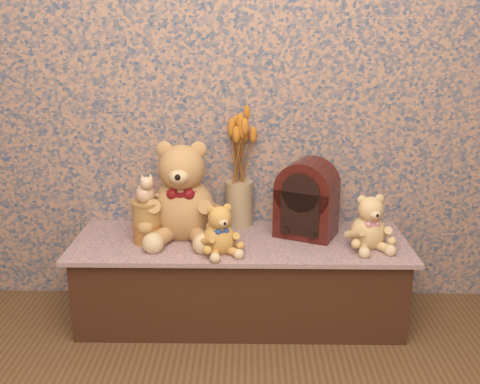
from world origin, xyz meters
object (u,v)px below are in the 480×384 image
(cathedral_radio, at_px, (307,198))
(ceramic_vase, at_px, (239,203))
(teddy_medium, at_px, (219,227))
(biscuit_tin_lower, at_px, (147,232))
(teddy_small, at_px, (369,219))
(cat_figurine, at_px, (145,187))
(teddy_large, at_px, (183,186))

(cathedral_radio, distance_m, ceramic_vase, 0.34)
(teddy_medium, relative_size, biscuit_tin_lower, 1.83)
(teddy_small, height_order, cat_figurine, cat_figurine)
(teddy_small, bearing_deg, teddy_medium, 173.42)
(teddy_large, relative_size, biscuit_tin_lower, 3.79)
(teddy_large, xyz_separation_m, biscuit_tin_lower, (-0.15, -0.08, -0.19))
(cat_figurine, bearing_deg, teddy_medium, -43.56)
(teddy_small, distance_m, cat_figurine, 0.97)
(ceramic_vase, bearing_deg, teddy_small, -25.63)
(teddy_medium, xyz_separation_m, teddy_small, (0.64, 0.07, 0.01))
(biscuit_tin_lower, bearing_deg, cathedral_radio, 7.66)
(ceramic_vase, height_order, cat_figurine, cat_figurine)
(teddy_large, distance_m, cat_figurine, 0.17)
(cat_figurine, bearing_deg, teddy_large, 2.79)
(teddy_large, xyz_separation_m, cathedral_radio, (0.55, 0.01, -0.06))
(cathedral_radio, bearing_deg, cat_figurine, -148.38)
(teddy_large, bearing_deg, cat_figurine, -151.03)
(teddy_small, height_order, ceramic_vase, teddy_small)
(teddy_medium, bearing_deg, teddy_small, -16.74)
(teddy_medium, distance_m, teddy_small, 0.64)
(cathedral_radio, relative_size, biscuit_tin_lower, 2.84)
(biscuit_tin_lower, bearing_deg, teddy_large, 27.76)
(ceramic_vase, xyz_separation_m, biscuit_tin_lower, (-0.40, -0.23, -0.06))
(teddy_large, xyz_separation_m, ceramic_vase, (0.25, 0.14, -0.13))
(cathedral_radio, distance_m, cat_figurine, 0.72)
(teddy_medium, distance_m, ceramic_vase, 0.34)
(teddy_small, xyz_separation_m, biscuit_tin_lower, (-0.96, 0.04, -0.08))
(cat_figurine, bearing_deg, teddy_small, -27.48)
(biscuit_tin_lower, relative_size, cat_figurine, 0.93)
(teddy_medium, xyz_separation_m, cat_figurine, (-0.32, 0.11, 0.14))
(cat_figurine, bearing_deg, cathedral_radio, -17.32)
(teddy_medium, relative_size, ceramic_vase, 1.06)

